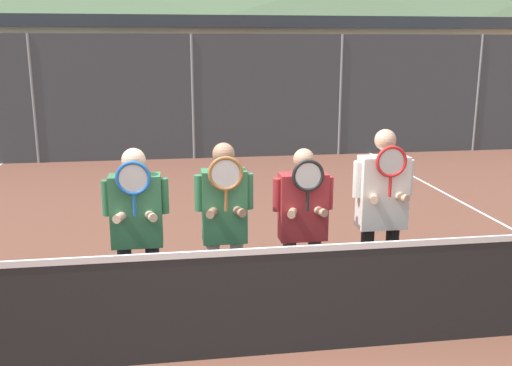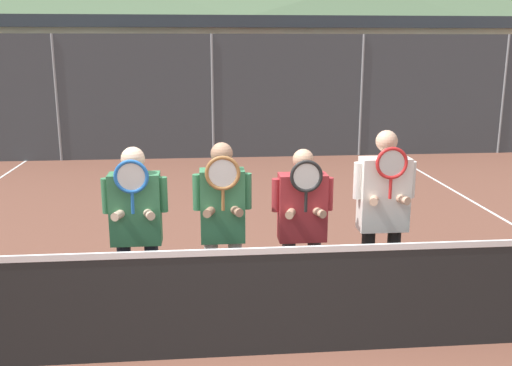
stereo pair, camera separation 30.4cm
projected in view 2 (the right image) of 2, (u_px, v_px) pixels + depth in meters
The scene contains 12 objects.
ground_plane at pixel (235, 356), 4.97m from camera, with size 120.00×120.00×0.00m, color brown.
hill_distant at pixel (205, 73), 56.60m from camera, with size 137.16×76.20×26.67m.
clubhouse_building at pixel (243, 70), 20.05m from camera, with size 23.13×5.50×3.52m.
fence_back at pixel (213, 97), 13.42m from camera, with size 21.55×0.06×2.90m.
tennis_net at pixel (234, 302), 4.85m from camera, with size 11.82×0.09×1.09m.
player_leftmost at pixel (136, 222), 5.27m from camera, with size 0.60×0.34×1.75m.
player_center_left at pixel (223, 221), 5.29m from camera, with size 0.54×0.34×1.79m.
player_center_right at pixel (302, 221), 5.43m from camera, with size 0.59×0.34×1.70m.
player_rightmost at pixel (383, 209), 5.47m from camera, with size 0.60×0.34×1.87m.
car_left_of_center at pixel (146, 109), 15.60m from camera, with size 4.16×2.06×1.85m.
car_center at pixel (314, 110), 16.21m from camera, with size 4.14×1.97×1.67m.
car_right_of_center at pixel (478, 107), 16.62m from camera, with size 4.45×2.02×1.73m.
Camera 2 is at (-0.23, -4.48, 2.64)m, focal length 40.00 mm.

